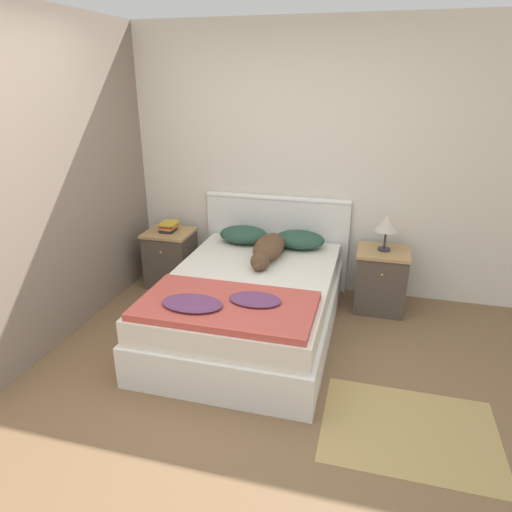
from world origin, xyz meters
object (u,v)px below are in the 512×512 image
Objects in this scene: book_stack at (169,226)px; nightstand_right at (381,280)px; nightstand_left at (171,258)px; bed at (250,305)px; table_lamp at (387,224)px; pillow_right at (299,240)px; pillow_left at (244,235)px; dog at (268,249)px.

nightstand_right is at bearing -0.26° from book_stack.
nightstand_left is 2.82× the size of book_stack.
bed is 1.34m from book_stack.
nightstand_right is at bearing 0.00° from nightstand_left.
nightstand_left is at bearing 180.00° from nightstand_right.
nightstand_right is 2.82× the size of book_stack.
pillow_right is at bearing 177.50° from table_lamp.
pillow_right reaches higher than nightstand_left.
book_stack is at bearing -178.48° from pillow_right.
nightstand_right is 1.37m from pillow_left.
table_lamp reaches higher than pillow_right.
table_lamp reaches higher than bed.
pillow_left is 0.58× the size of dog.
table_lamp is at bearing 34.74° from bed.
table_lamp is (0.78, -0.03, 0.23)m from pillow_right.
nightstand_right is at bearing 16.16° from dog.
pillow_left reaches higher than nightstand_right.
pillow_right is 2.32× the size of book_stack.
nightstand_left is 1.37m from pillow_right.
book_stack is (-1.06, 0.73, 0.38)m from bed.
book_stack is 0.62× the size of table_lamp.
bed is 0.89m from pillow_right.
nightstand_left is 0.84m from pillow_left.
nightstand_left is 2.12m from nightstand_right.
pillow_left is at bearing 178.05° from nightstand_right.
nightstand_right reaches higher than bed.
pillow_right is at bearing 176.68° from nightstand_right.
dog is at bearing -14.75° from nightstand_left.
dog reaches higher than book_stack.
pillow_right is at bearing 1.52° from book_stack.
table_lamp is (1.01, 0.30, 0.22)m from dog.
bed is 4.13× the size of pillow_left.
pillow_right is 0.58× the size of dog.
dog is at bearing -45.81° from pillow_left.
table_lamp reaches higher than book_stack.
book_stack is (-0.00, 0.01, 0.34)m from nightstand_left.
pillow_right is 0.81m from table_lamp.
pillow_right is at bearing 56.16° from dog.
book_stack is at bearing 145.35° from bed.
nightstand_right is 1.22× the size of pillow_left.
dog is (0.33, -0.34, 0.01)m from pillow_left.
book_stack is 2.13m from table_lamp.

